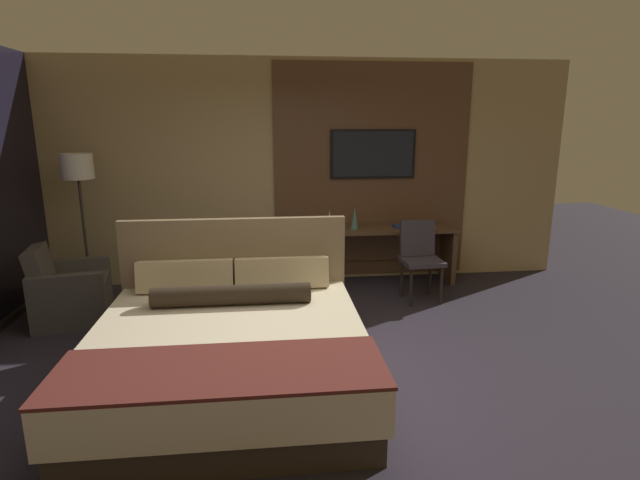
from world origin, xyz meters
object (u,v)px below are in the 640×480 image
at_px(tv, 373,154).
at_px(desk, 374,245).
at_px(vase_short, 329,220).
at_px(vase_tall, 355,218).
at_px(bed, 230,348).
at_px(floor_lamp, 78,178).
at_px(desk_chair, 420,252).
at_px(book, 402,226).
at_px(armchair_by_window, 70,294).

bearing_deg(tv, desk, -90.00).
height_order(desk, vase_short, vase_short).
xyz_separation_m(desk, vase_short, (-0.59, -0.07, 0.35)).
xyz_separation_m(vase_tall, vase_short, (-0.32, -0.01, -0.01)).
bearing_deg(bed, tv, 57.57).
xyz_separation_m(tv, floor_lamp, (-3.44, -0.45, -0.21)).
bearing_deg(desk_chair, floor_lamp, 171.50).
bearing_deg(vase_tall, book, 4.08).
relative_size(vase_tall, vase_short, 1.11).
xyz_separation_m(bed, book, (2.02, 2.41, 0.42)).
relative_size(floor_lamp, vase_tall, 6.06).
height_order(desk_chair, book, desk_chair).
xyz_separation_m(tv, book, (0.35, -0.22, -0.89)).
distance_m(tv, armchair_by_window, 3.84).
distance_m(desk, desk_chair, 0.75).
bearing_deg(vase_short, tv, 25.06).
bearing_deg(desk, book, -3.08).
relative_size(desk_chair, floor_lamp, 0.54).
bearing_deg(vase_tall, vase_short, -178.68).
distance_m(bed, book, 3.17).
relative_size(desk_chair, vase_short, 3.65).
height_order(tv, floor_lamp, tv).
height_order(bed, vase_short, bed).
height_order(desk, vase_tall, vase_tall).
xyz_separation_m(desk, vase_tall, (-0.27, -0.06, 0.36)).
distance_m(bed, floor_lamp, 3.02).
distance_m(bed, desk_chair, 2.74).
bearing_deg(book, floor_lamp, -176.64).
height_order(tv, vase_short, tv).
relative_size(bed, vase_tall, 7.55).
xyz_separation_m(desk, floor_lamp, (-3.44, -0.24, 0.92)).
distance_m(floor_lamp, vase_short, 2.91).
relative_size(desk, armchair_by_window, 2.35).
bearing_deg(vase_tall, desk, 13.17).
relative_size(desk, tv, 1.84).
height_order(floor_lamp, book, floor_lamp).
relative_size(bed, floor_lamp, 1.24).
bearing_deg(bed, book, 49.96).
xyz_separation_m(tv, vase_tall, (-0.27, -0.27, -0.77)).
bearing_deg(vase_tall, armchair_by_window, -165.28).
xyz_separation_m(desk, desk_chair, (0.40, -0.64, 0.05)).
height_order(desk, book, book).
height_order(bed, desk_chair, bed).
xyz_separation_m(desk_chair, armchair_by_window, (-3.82, -0.25, -0.27)).
xyz_separation_m(vase_short, book, (0.94, 0.05, -0.11)).
height_order(armchair_by_window, vase_short, vase_short).
relative_size(bed, desk, 1.05).
xyz_separation_m(floor_lamp, book, (3.79, 0.22, -0.68)).
bearing_deg(desk_chair, vase_short, 147.49).
relative_size(vase_short, book, 1.13).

